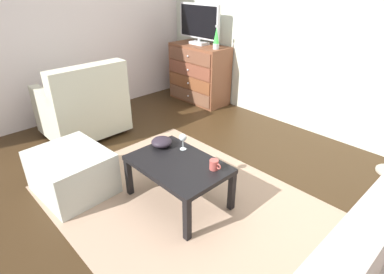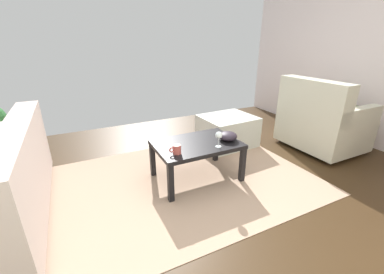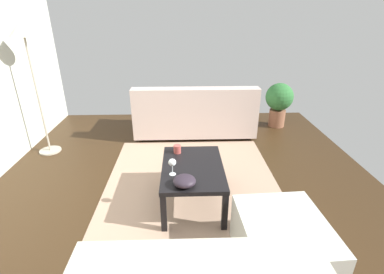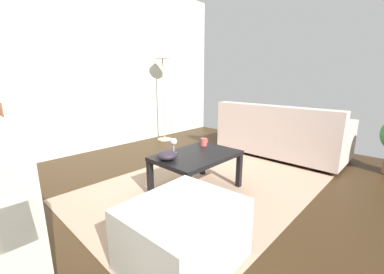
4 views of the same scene
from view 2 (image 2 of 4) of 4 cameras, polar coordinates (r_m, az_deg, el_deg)
ground_plane at (r=2.60m, az=4.70°, el=-11.36°), size 5.51×4.64×0.05m
area_rug at (r=2.66m, az=-1.29°, el=-9.80°), size 2.60×1.90×0.01m
coffee_table at (r=2.53m, az=1.08°, el=-2.38°), size 0.85×0.58×0.41m
wine_glass at (r=2.38m, az=6.21°, el=0.30°), size 0.07×0.07×0.16m
mug at (r=2.26m, az=-3.58°, el=-2.86°), size 0.11×0.08×0.08m
bowl_decorative at (r=2.59m, az=8.30°, el=0.22°), size 0.19×0.19×0.09m
armchair at (r=3.67m, az=27.70°, el=3.10°), size 0.80×0.93×0.94m
ottoman at (r=3.47m, az=8.15°, el=1.45°), size 0.73×0.63×0.41m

